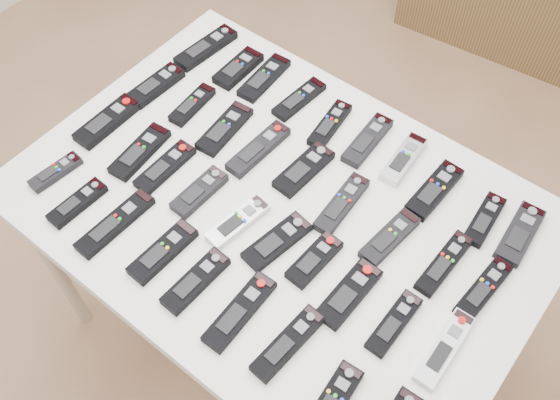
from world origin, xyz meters
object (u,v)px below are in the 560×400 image
Objects in this scene: remote_30 at (77,203)px; remote_31 at (115,223)px; remote_15 at (342,204)px; remote_16 at (389,238)px; remote_29 at (56,172)px; remote_6 at (403,159)px; table at (280,218)px; remote_10 at (156,85)px; remote_23 at (238,222)px; remote_24 at (277,241)px; remote_28 at (444,349)px; remote_17 at (444,263)px; remote_0 at (206,48)px; remote_33 at (196,281)px; remote_7 at (434,190)px; remote_1 at (238,68)px; remote_3 at (299,99)px; remote_11 at (192,105)px; remote_9 at (520,234)px; remote_13 at (258,149)px; remote_25 at (314,260)px; remote_22 at (199,192)px; remote_18 at (484,289)px; remote_32 at (163,252)px; remote_34 at (240,311)px; remote_35 at (288,343)px; remote_5 at (367,140)px; remote_21 at (165,167)px; remote_12 at (225,129)px; remote_19 at (107,121)px; remote_2 at (264,78)px; remote_27 at (394,323)px; remote_4 at (330,124)px; remote_26 at (349,293)px; remote_14 at (304,169)px; remote_20 at (140,151)px.

remote_30 is 0.73× the size of remote_31.
remote_15 is 0.14m from remote_16.
remote_31 is at bearing 2.84° from remote_29.
table is at bearing -122.44° from remote_6.
remote_23 is (0.47, -0.20, -0.00)m from remote_10.
remote_24 is 0.43m from remote_28.
remote_15 is 1.01× the size of remote_17.
remote_0 is 1.18× the size of remote_33.
remote_7 is (0.78, -0.03, -0.00)m from remote_0.
remote_1 reaches higher than remote_3.
remote_11 is 0.88× the size of remote_33.
remote_31 is at bearing -147.44° from remote_9.
remote_31 is (-0.53, -0.37, -0.00)m from remote_16.
remote_13 is 0.67m from remote_28.
table is 0.41m from remote_17.
remote_15 is at bearing 36.33° from remote_29.
remote_3 is 1.03× the size of remote_23.
remote_6 is 0.37m from remote_25.
remote_9 is 0.77m from remote_22.
remote_18 is at bearing 0.65° from remote_17.
remote_28 is at bearing 19.49° from remote_32.
remote_1 is at bearing 142.85° from remote_13.
remote_35 reaches higher than remote_34.
remote_5 is at bearing 173.66° from remote_7.
remote_6 is at bearing 74.81° from remote_33.
remote_0 is 0.23m from remote_11.
remote_32 is at bearing -46.97° from remote_21.
remote_12 is at bearing 63.33° from remote_29.
remote_6 is 0.33m from remote_9.
remote_31 is (0.12, -0.39, -0.00)m from remote_11.
remote_22 is at bearing -168.82° from remote_24.
remote_6 and remote_19 have the same top height.
remote_2 reaches higher than table.
remote_31 and remote_34 have the same top height.
remote_18 is at bearing -6.40° from remote_0.
remote_34 is (-0.39, -0.55, 0.00)m from remote_9.
remote_18 and remote_24 have the same top height.
remote_2 is 1.07× the size of remote_33.
remote_27 is at bearing -30.92° from remote_3.
remote_7 is 1.09× the size of remote_23.
remote_27 is 0.90m from remote_29.
remote_23 is at bearing -95.80° from remote_4.
remote_29 reaches higher than remote_3.
remote_21 is 0.99× the size of remote_26.
table is at bearing -79.32° from remote_14.
remote_13 is 0.53m from remote_35.
remote_30 is at bearing -151.20° from remote_18.
remote_6 is at bearing 30.24° from remote_20.
remote_20 is at bearing -174.80° from remote_25.
remote_16 is at bearing 10.92° from remote_19.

